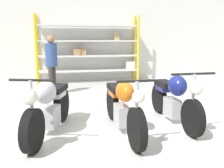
# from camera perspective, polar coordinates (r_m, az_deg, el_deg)

# --- Properties ---
(ground_plane) EXTENTS (30.00, 30.00, 0.00)m
(ground_plane) POSITION_cam_1_polar(r_m,az_deg,el_deg) (4.63, 1.00, -9.44)
(ground_plane) COLOR silver
(back_wall) EXTENTS (30.00, 0.08, 3.60)m
(back_wall) POSITION_cam_1_polar(r_m,az_deg,el_deg) (9.43, -5.89, 11.75)
(back_wall) COLOR silver
(back_wall) RESTS_ON ground_plane
(shelving_rack) EXTENTS (3.65, 0.63, 2.38)m
(shelving_rack) POSITION_cam_1_polar(r_m,az_deg,el_deg) (9.07, -5.12, 7.96)
(shelving_rack) COLOR yellow
(shelving_rack) RESTS_ON ground_plane
(motorcycle_silver) EXTENTS (0.84, 1.95, 1.03)m
(motorcycle_silver) POSITION_cam_1_polar(r_m,az_deg,el_deg) (4.22, -14.27, -4.96)
(motorcycle_silver) COLOR black
(motorcycle_silver) RESTS_ON ground_plane
(motorcycle_orange) EXTENTS (0.56, 2.11, 1.01)m
(motorcycle_orange) POSITION_cam_1_polar(r_m,az_deg,el_deg) (4.20, 2.41, -4.82)
(motorcycle_orange) COLOR black
(motorcycle_orange) RESTS_ON ground_plane
(motorcycle_blue) EXTENTS (0.75, 2.00, 1.04)m
(motorcycle_blue) POSITION_cam_1_polar(r_m,az_deg,el_deg) (4.77, 14.05, -3.00)
(motorcycle_blue) COLOR black
(motorcycle_blue) RESTS_ON ground_plane
(person_browsing) EXTENTS (0.42, 0.42, 1.65)m
(person_browsing) POSITION_cam_1_polar(r_m,az_deg,el_deg) (7.17, -13.65, 5.31)
(person_browsing) COLOR #38332D
(person_browsing) RESTS_ON ground_plane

